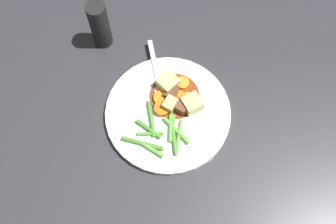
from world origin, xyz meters
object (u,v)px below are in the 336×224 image
potato_chunk_1 (170,105)px  fork (158,78)px  carrot_slice_1 (178,98)px  meat_chunk_1 (172,93)px  carrot_slice_4 (183,83)px  potato_chunk_0 (168,83)px  dinner_plate (168,113)px  pepper_mill (100,25)px  carrot_slice_0 (162,99)px  potato_chunk_2 (192,104)px  meat_chunk_0 (180,106)px  carrot_slice_3 (188,99)px  carrot_slice_2 (162,108)px

potato_chunk_1 → fork: potato_chunk_1 is taller
carrot_slice_1 → meat_chunk_1: 0.02m
carrot_slice_4 → potato_chunk_0: (-0.01, 0.03, 0.01)m
dinner_plate → carrot_slice_4: bearing=-4.7°
fork → pepper_mill: (0.05, 0.15, 0.04)m
dinner_plate → carrot_slice_0: bearing=46.8°
carrot_slice_0 → pepper_mill: bearing=62.1°
carrot_slice_0 → meat_chunk_1: 0.02m
fork → carrot_slice_0: bearing=-148.4°
carrot_slice_0 → meat_chunk_1: bearing=-40.2°
meat_chunk_1 → fork: bearing=59.7°
carrot_slice_4 → potato_chunk_2: size_ratio=0.76×
potato_chunk_0 → meat_chunk_1: (-0.02, -0.01, -0.00)m
potato_chunk_0 → meat_chunk_0: (-0.04, -0.04, -0.00)m
carrot_slice_3 → fork: 0.08m
carrot_slice_3 → meat_chunk_1: meat_chunk_1 is taller
carrot_slice_1 → potato_chunk_2: potato_chunk_2 is taller
carrot_slice_2 → potato_chunk_1: (0.01, -0.01, 0.01)m
potato_chunk_0 → carrot_slice_0: bearing=179.2°
carrot_slice_1 → potato_chunk_0: 0.04m
potato_chunk_2 → dinner_plate: bearing=125.7°
potato_chunk_0 → potato_chunk_1: size_ratio=1.34×
potato_chunk_0 → meat_chunk_0: size_ratio=1.23×
dinner_plate → potato_chunk_2: potato_chunk_2 is taller
potato_chunk_1 → fork: bearing=42.9°
dinner_plate → meat_chunk_1: meat_chunk_1 is taller
carrot_slice_1 → carrot_slice_0: bearing=113.0°
potato_chunk_1 → potato_chunk_2: same height
dinner_plate → carrot_slice_3: 0.05m
potato_chunk_0 → potato_chunk_2: same height
dinner_plate → pepper_mill: (0.11, 0.20, 0.05)m
carrot_slice_0 → carrot_slice_3: 0.05m
dinner_plate → carrot_slice_4: (0.07, -0.01, 0.01)m
carrot_slice_3 → carrot_slice_1: bearing=104.8°
meat_chunk_0 → pepper_mill: (0.10, 0.22, 0.03)m
carrot_slice_0 → carrot_slice_1: bearing=-67.0°
carrot_slice_3 → carrot_slice_4: bearing=36.4°
carrot_slice_1 → meat_chunk_0: 0.02m
dinner_plate → meat_chunk_1: 0.04m
meat_chunk_0 → potato_chunk_0: bearing=47.4°
carrot_slice_2 → pepper_mill: size_ratio=0.27×
carrot_slice_0 → carrot_slice_2: carrot_slice_2 is taller
dinner_plate → potato_chunk_2: 0.05m
dinner_plate → potato_chunk_1: (0.01, 0.00, 0.02)m
carrot_slice_1 → carrot_slice_3: carrot_slice_1 is taller
carrot_slice_0 → carrot_slice_4: size_ratio=1.22×
potato_chunk_1 → potato_chunk_2: size_ratio=0.79×
carrot_slice_1 → potato_chunk_1: size_ratio=1.08×
dinner_plate → pepper_mill: bearing=60.0°
potato_chunk_0 → potato_chunk_1: bearing=-153.8°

